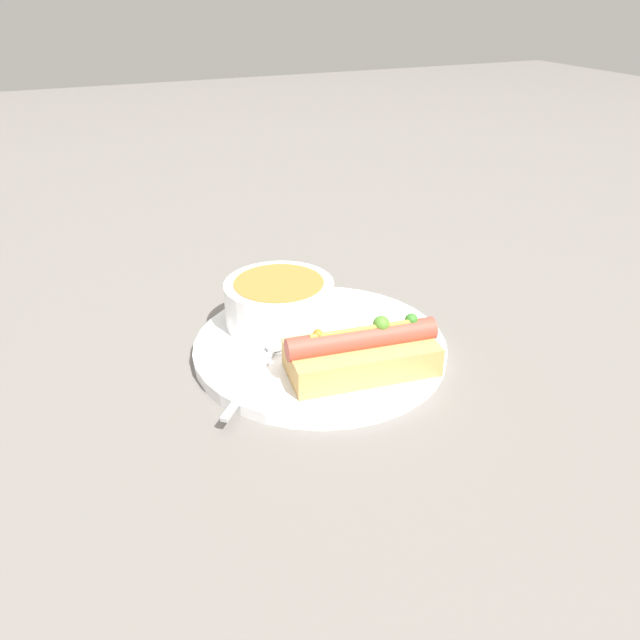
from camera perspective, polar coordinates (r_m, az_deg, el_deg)
name	(u,v)px	position (r m, az deg, el deg)	size (l,w,h in m)	color
ground_plane	(320,352)	(0.66, 0.00, -2.90)	(4.00, 4.00, 0.00)	slate
dinner_plate	(320,347)	(0.66, 0.00, -2.44)	(0.26, 0.26, 0.01)	white
hot_dog	(362,353)	(0.60, 3.85, -2.99)	(0.15, 0.08, 0.06)	tan
soup_bowl	(279,301)	(0.68, -3.73, 1.78)	(0.12, 0.12, 0.05)	white
spoon	(271,353)	(0.63, -4.51, -2.99)	(0.11, 0.12, 0.01)	#B7B7BC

